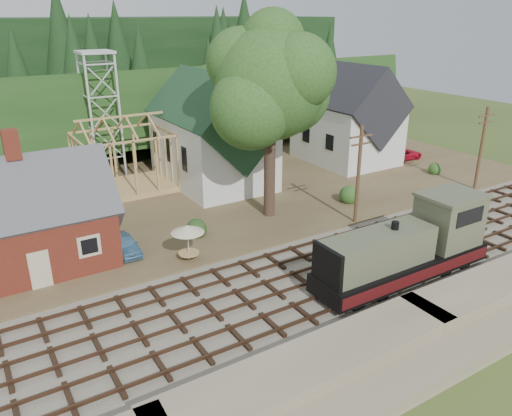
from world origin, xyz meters
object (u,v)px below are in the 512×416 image
car_blue (126,244)px  car_red (404,154)px  locomotive (409,248)px  patio_set (188,230)px

car_blue → car_red: bearing=11.6°
locomotive → car_blue: locomotive is taller
car_blue → car_red: (34.11, 6.37, -0.01)m
car_blue → patio_set: 4.80m
locomotive → car_red: size_ratio=2.79×
locomotive → car_blue: bearing=138.7°
car_blue → car_red: size_ratio=0.83×
car_blue → locomotive: bearing=-40.3°
locomotive → car_blue: (-14.11, 12.40, -1.25)m
locomotive → car_blue: 18.82m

